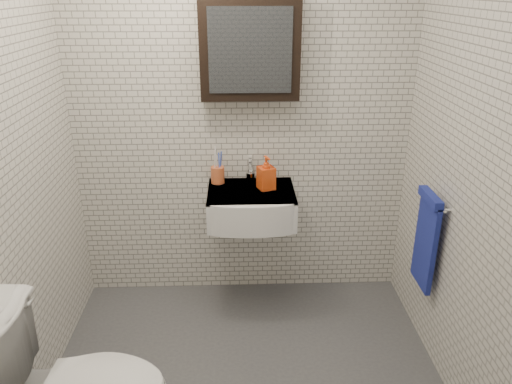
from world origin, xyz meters
TOP-DOWN VIEW (x-y plane):
  - ground at (0.00, 0.00)m, footprint 2.20×2.00m
  - room_shell at (0.00, 0.00)m, footprint 2.22×2.02m
  - washbasin at (0.05, 0.73)m, footprint 0.55×0.50m
  - faucet at (0.05, 0.93)m, footprint 0.06×0.20m
  - mirror_cabinet at (0.05, 0.93)m, footprint 0.60×0.15m
  - towel_rail at (1.04, 0.35)m, footprint 0.09×0.30m
  - toothbrush_cup at (-0.16, 0.92)m, footprint 0.09×0.09m
  - soap_bottle at (0.15, 0.80)m, footprint 0.13×0.13m

SIDE VIEW (x-z plane):
  - ground at x=0.00m, z-range 0.00..0.01m
  - towel_rail at x=1.04m, z-range 0.43..1.01m
  - washbasin at x=0.05m, z-range 0.66..0.86m
  - toothbrush_cup at x=-0.16m, z-range 0.79..1.03m
  - faucet at x=0.05m, z-range 0.84..0.99m
  - soap_bottle at x=0.15m, z-range 0.85..1.07m
  - room_shell at x=0.00m, z-range 0.21..2.72m
  - mirror_cabinet at x=0.05m, z-range 1.40..2.00m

